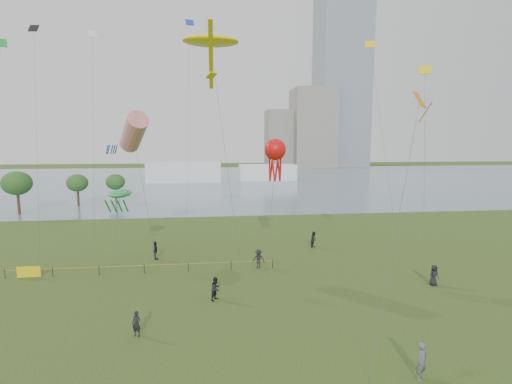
{
  "coord_description": "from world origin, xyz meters",
  "views": [
    {
      "loc": [
        -3.46,
        -19.45,
        11.96
      ],
      "look_at": [
        0.0,
        10.0,
        8.0
      ],
      "focal_mm": 26.0,
      "sensor_mm": 36.0,
      "label": 1
    }
  ],
  "objects": [
    {
      "name": "spectator_b",
      "position": [
        0.79,
        14.6,
        0.91
      ],
      "size": [
        1.32,
        0.98,
        1.82
      ],
      "primitive_type": "imported",
      "rotation": [
        0.0,
        0.0,
        -0.28
      ],
      "color": "black",
      "rests_on": "ground_plane"
    },
    {
      "name": "fence",
      "position": [
        -15.99,
        14.41,
        0.55
      ],
      "size": [
        24.07,
        0.07,
        1.05
      ],
      "color": "black",
      "rests_on": "ground_plane"
    },
    {
      "name": "spectator_f",
      "position": [
        -8.3,
        2.95,
        0.81
      ],
      "size": [
        0.69,
        0.57,
        1.61
      ],
      "primitive_type": "imported",
      "rotation": [
        0.0,
        0.0,
        -0.36
      ],
      "color": "black",
      "rests_on": "ground_plane"
    },
    {
      "name": "building_low",
      "position": [
        32.0,
        168.0,
        14.0
      ],
      "size": [
        16.0,
        18.0,
        28.0
      ],
      "primitive_type": "cube",
      "color": "gray",
      "rests_on": "ground_plane"
    },
    {
      "name": "pavilion_right",
      "position": [
        14.0,
        98.0,
        2.5
      ],
      "size": [
        18.0,
        7.0,
        5.0
      ],
      "primitive_type": "cube",
      "color": "white",
      "rests_on": "ground_plane"
    },
    {
      "name": "small_kites",
      "position": [
        -6.19,
        17.69,
        21.7
      ],
      "size": [
        34.93,
        16.0,
        8.25
      ],
      "color": "black"
    },
    {
      "name": "spectator_d",
      "position": [
        14.92,
        8.55,
        0.88
      ],
      "size": [
        0.95,
        0.7,
        1.77
      ],
      "primitive_type": "imported",
      "rotation": [
        0.0,
        0.0,
        0.17
      ],
      "color": "black",
      "rests_on": "ground_plane"
    },
    {
      "name": "kite_delta",
      "position": [
        11.65,
        6.72,
        14.34
      ],
      "size": [
        8.55,
        11.04,
        15.78
      ],
      "rotation": [
        0.0,
        0.0,
        0.43
      ],
      "color": "#3F3F42"
    },
    {
      "name": "kite_windsock",
      "position": [
        -10.9,
        17.37,
        12.93
      ],
      "size": [
        4.45,
        5.21,
        14.89
      ],
      "rotation": [
        0.0,
        0.0,
        0.24
      ],
      "color": "#3F3F42"
    },
    {
      "name": "tower",
      "position": [
        62.0,
        168.0,
        60.0
      ],
      "size": [
        24.0,
        24.0,
        120.0
      ],
      "primitive_type": "cube",
      "color": "slate",
      "rests_on": "ground_plane"
    },
    {
      "name": "kite_creature",
      "position": [
        -12.7,
        18.51,
        6.88
      ],
      "size": [
        2.15,
        7.96,
        7.3
      ],
      "rotation": [
        0.0,
        0.0,
        0.16
      ],
      "color": "#3F3F42"
    },
    {
      "name": "kite_octopus",
      "position": [
        2.21,
        13.91,
        11.24
      ],
      "size": [
        1.97,
        2.71,
        12.34
      ],
      "rotation": [
        0.0,
        0.0,
        -0.16
      ],
      "color": "#3F3F42"
    },
    {
      "name": "spectator_c",
      "position": [
        -9.43,
        18.42,
        0.96
      ],
      "size": [
        0.69,
        1.19,
        1.91
      ],
      "primitive_type": "imported",
      "rotation": [
        0.0,
        0.0,
        1.78
      ],
      "color": "black",
      "rests_on": "ground_plane"
    },
    {
      "name": "kite_flyer",
      "position": [
        6.94,
        -3.1,
        0.97
      ],
      "size": [
        0.85,
        0.76,
        1.95
      ],
      "primitive_type": "imported",
      "rotation": [
        0.0,
        0.0,
        0.52
      ],
      "color": "#53555A",
      "rests_on": "ground_plane"
    },
    {
      "name": "kite_stingray",
      "position": [
        -3.45,
        16.98,
        21.33
      ],
      "size": [
        5.33,
        10.14,
        21.82
      ],
      "rotation": [
        0.0,
        0.0,
        -0.2
      ],
      "color": "#3F3F42"
    },
    {
      "name": "spectator_a",
      "position": [
        -3.35,
        7.78,
        0.9
      ],
      "size": [
        1.05,
        1.1,
        1.79
      ],
      "primitive_type": "imported",
      "rotation": [
        0.0,
        0.0,
        0.97
      ],
      "color": "black",
      "rests_on": "ground_plane"
    },
    {
      "name": "building_mid",
      "position": [
        46.0,
        162.0,
        19.0
      ],
      "size": [
        20.0,
        20.0,
        38.0
      ],
      "primitive_type": "cube",
      "color": "gray",
      "rests_on": "ground_plane"
    },
    {
      "name": "ground_plane",
      "position": [
        0.0,
        0.0,
        0.0
      ],
      "size": [
        400.0,
        400.0,
        0.0
      ],
      "primitive_type": "plane",
      "color": "#273B13"
    },
    {
      "name": "spectator_g",
      "position": [
        7.99,
        20.94,
        0.92
      ],
      "size": [
        1.1,
        1.14,
        1.84
      ],
      "primitive_type": "imported",
      "rotation": [
        0.0,
        0.0,
        0.91
      ],
      "color": "black",
      "rests_on": "ground_plane"
    },
    {
      "name": "lake",
      "position": [
        0.0,
        100.0,
        0.02
      ],
      "size": [
        400.0,
        120.0,
        0.08
      ],
      "primitive_type": "cube",
      "color": "slate",
      "rests_on": "ground_plane"
    },
    {
      "name": "pavilion_left",
      "position": [
        -12.0,
        95.0,
        3.0
      ],
      "size": [
        22.0,
        8.0,
        6.0
      ],
      "primitive_type": "cube",
      "color": "silver",
      "rests_on": "ground_plane"
    }
  ]
}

